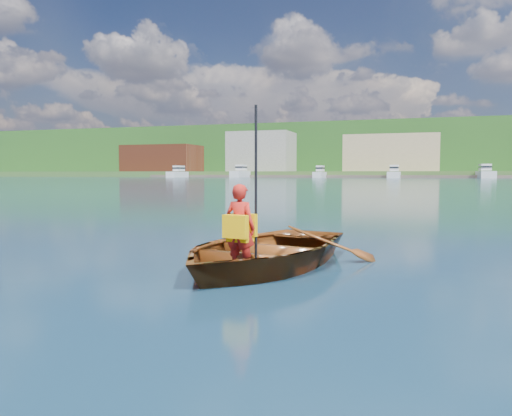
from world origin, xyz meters
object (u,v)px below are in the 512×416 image
object	(u,v)px
rowboat	(263,250)
child_paddler	(240,227)
dock	(383,176)
marina_yachts	(407,173)

from	to	relation	value
rowboat	child_paddler	size ratio (longest dim) A/B	1.99
rowboat	dock	size ratio (longest dim) A/B	0.03
rowboat	dock	bearing A→B (deg)	92.54
rowboat	dock	world-z (taller)	dock
rowboat	marina_yachts	world-z (taller)	marina_yachts
rowboat	child_paddler	distance (m)	1.01
child_paddler	marina_yachts	size ratio (longest dim) A/B	0.02
dock	child_paddler	bearing A→B (deg)	-87.49
child_paddler	dock	xyz separation A→B (m)	(-6.56, 149.65, -0.28)
rowboat	dock	distance (m)	148.88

